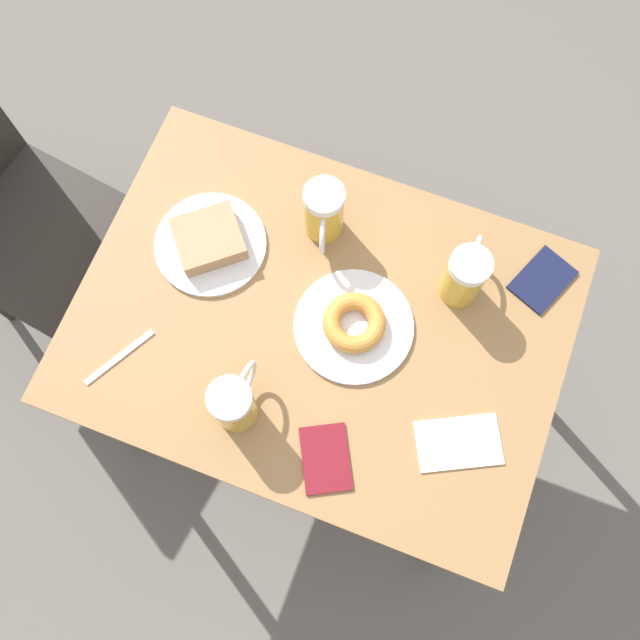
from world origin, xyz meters
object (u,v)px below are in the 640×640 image
plate_with_cake (209,241)px  beer_mug_right (324,212)px  plate_with_donut (354,324)px  napkin_folded (459,443)px  fork (120,357)px  passport_near_edge (326,458)px  beer_mug_center (465,275)px  passport_far_edge (543,280)px  beer_mug_left (234,403)px

plate_with_cake → beer_mug_right: beer_mug_right is taller
plate_with_donut → beer_mug_right: bearing=36.3°
beer_mug_right → napkin_folded: (-0.32, -0.40, -0.07)m
napkin_folded → fork: bearing=96.5°
beer_mug_right → passport_near_edge: (-0.44, -0.17, -0.07)m
beer_mug_center → napkin_folded: 0.32m
passport_near_edge → passport_far_edge: (0.49, -0.28, 0.00)m
beer_mug_left → beer_mug_right: 0.42m
fork → passport_far_edge: 0.86m
beer_mug_left → beer_mug_right: size_ratio=1.00×
beer_mug_center → beer_mug_right: 0.30m
fork → beer_mug_right: bearing=-34.5°
plate_with_donut → napkin_folded: size_ratio=1.29×
napkin_folded → passport_far_edge: 0.38m
plate_with_cake → fork: plate_with_cake is taller
beer_mug_left → passport_near_edge: beer_mug_left is taller
plate_with_cake → beer_mug_left: 0.35m
fork → passport_far_edge: bearing=-58.4°
fork → passport_near_edge: 0.45m
beer_mug_center → passport_far_edge: 0.19m
passport_far_edge → napkin_folded: bearing=170.9°
beer_mug_right → fork: (-0.40, 0.28, -0.07)m
plate_with_cake → passport_near_edge: (-0.32, -0.38, -0.02)m
plate_with_donut → beer_mug_center: bearing=-48.1°
beer_mug_left → beer_mug_center: size_ratio=1.00×
napkin_folded → beer_mug_left: bearing=102.4°
beer_mug_right → napkin_folded: bearing=-129.4°
passport_far_edge → passport_near_edge: bearing=149.9°
plate_with_cake → passport_near_edge: bearing=-130.7°
beer_mug_center → napkin_folded: beer_mug_center is taller
beer_mug_center → beer_mug_left: bearing=140.6°
beer_mug_right → passport_far_edge: beer_mug_right is taller
beer_mug_left → beer_mug_right: bearing=-2.3°
plate_with_cake → napkin_folded: plate_with_cake is taller
beer_mug_right → passport_far_edge: bearing=-83.9°
plate_with_cake → beer_mug_right: bearing=-59.8°
passport_near_edge → passport_far_edge: 0.57m
plate_with_cake → beer_mug_left: beer_mug_left is taller
napkin_folded → fork: size_ratio=1.25×
plate_with_donut → passport_far_edge: bearing=-54.8°
beer_mug_center → plate_with_donut: bearing=131.9°
plate_with_cake → beer_mug_left: size_ratio=1.59×
plate_with_cake → beer_mug_center: size_ratio=1.59×
beer_mug_center → passport_near_edge: size_ratio=0.95×
plate_with_donut → napkin_folded: 0.30m
fork → beer_mug_center: bearing=-57.1°
plate_with_donut → beer_mug_center: (0.15, -0.17, 0.06)m
plate_with_donut → beer_mug_center: beer_mug_center is taller
beer_mug_center → passport_far_edge: beer_mug_center is taller
plate_with_cake → napkin_folded: 0.63m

